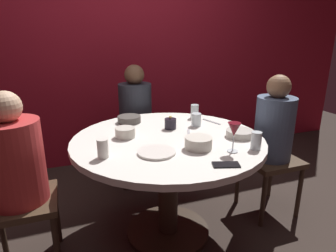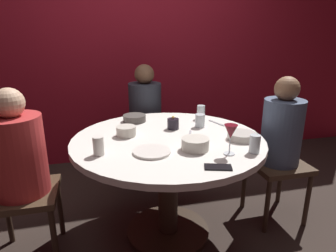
{
  "view_description": "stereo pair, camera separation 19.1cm",
  "coord_description": "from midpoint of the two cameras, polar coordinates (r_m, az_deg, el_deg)",
  "views": [
    {
      "loc": [
        -0.63,
        -1.71,
        1.41
      ],
      "look_at": [
        0.0,
        0.0,
        0.83
      ],
      "focal_mm": 31.16,
      "sensor_mm": 36.0,
      "label": 1
    },
    {
      "loc": [
        -0.44,
        -1.77,
        1.41
      ],
      "look_at": [
        0.0,
        0.0,
        0.83
      ],
      "focal_mm": 31.16,
      "sensor_mm": 36.0,
      "label": 2
    }
  ],
  "objects": [
    {
      "name": "cup_center_front",
      "position": [
        2.37,
        2.94,
        2.85
      ],
      "size": [
        0.06,
        0.06,
        0.11
      ],
      "primitive_type": "cylinder",
      "color": "silver",
      "rests_on": "dining_table"
    },
    {
      "name": "cell_phone",
      "position": [
        1.55,
        7.83,
        -7.58
      ],
      "size": [
        0.15,
        0.11,
        0.01
      ],
      "primitive_type": "cube",
      "rotation": [
        0.0,
        0.0,
        1.26
      ],
      "color": "black",
      "rests_on": "dining_table"
    },
    {
      "name": "cup_by_left_diner",
      "position": [
        1.67,
        -15.89,
        -4.32
      ],
      "size": [
        0.06,
        0.06,
        0.11
      ],
      "primitive_type": "cylinder",
      "color": "silver",
      "rests_on": "dining_table"
    },
    {
      "name": "candle_holder",
      "position": [
        2.1,
        -2.13,
        0.42
      ],
      "size": [
        0.08,
        0.08,
        0.1
      ],
      "color": "black",
      "rests_on": "dining_table"
    },
    {
      "name": "cup_near_candle",
      "position": [
        1.77,
        13.97,
        -2.86
      ],
      "size": [
        0.06,
        0.06,
        0.11
      ],
      "primitive_type": "cylinder",
      "color": "silver",
      "rests_on": "dining_table"
    },
    {
      "name": "bowl_small_white",
      "position": [
        1.74,
        2.87,
        -3.38
      ],
      "size": [
        0.16,
        0.16,
        0.07
      ],
      "primitive_type": "cylinder",
      "color": "beige",
      "rests_on": "dining_table"
    },
    {
      "name": "wine_glass",
      "position": [
        1.68,
        9.66,
        -0.98
      ],
      "size": [
        0.08,
        0.08,
        0.18
      ],
      "color": "silver",
      "rests_on": "dining_table"
    },
    {
      "name": "dinner_plate",
      "position": [
        1.69,
        -5.5,
        -5.18
      ],
      "size": [
        0.22,
        0.22,
        0.01
      ],
      "primitive_type": "cylinder",
      "color": "silver",
      "rests_on": "dining_table"
    },
    {
      "name": "bowl_sauce_side",
      "position": [
        2.28,
        -9.98,
        1.27
      ],
      "size": [
        0.18,
        0.18,
        0.05
      ],
      "primitive_type": "cylinder",
      "color": "#4C4742",
      "rests_on": "dining_table"
    },
    {
      "name": "seated_diner_right",
      "position": [
        2.34,
        17.82,
        -0.92
      ],
      "size": [
        0.4,
        0.4,
        1.12
      ],
      "rotation": [
        0.0,
        0.0,
        3.14
      ],
      "color": "#3F2D1E",
      "rests_on": "ground"
    },
    {
      "name": "seated_diner_back",
      "position": [
        2.77,
        -8.34,
        2.83
      ],
      "size": [
        0.4,
        0.4,
        1.14
      ],
      "rotation": [
        0.0,
        0.0,
        4.71
      ],
      "color": "#3F2D1E",
      "rests_on": "ground"
    },
    {
      "name": "bowl_serving_large",
      "position": [
        1.98,
        11.23,
        -1.49
      ],
      "size": [
        0.18,
        0.18,
        0.05
      ],
      "primitive_type": "cylinder",
      "color": "#B2ADA3",
      "rests_on": "dining_table"
    },
    {
      "name": "back_wall",
      "position": [
        3.29,
        -11.14,
        15.52
      ],
      "size": [
        6.0,
        0.1,
        2.6
      ],
      "primitive_type": "cube",
      "color": "maroon",
      "rests_on": "ground"
    },
    {
      "name": "fork_near_plate",
      "position": [
        2.0,
        1.36,
        -1.55
      ],
      "size": [
        0.08,
        0.17,
        0.01
      ],
      "primitive_type": "cube",
      "rotation": [
        0.0,
        0.0,
        -0.39
      ],
      "color": "#B7B7BC",
      "rests_on": "dining_table"
    },
    {
      "name": "cup_by_right_diner",
      "position": [
        2.16,
        3.04,
        1.21
      ],
      "size": [
        0.07,
        0.07,
        0.1
      ],
      "primitive_type": "cylinder",
      "color": "silver",
      "rests_on": "dining_table"
    },
    {
      "name": "ground_plane",
      "position": [
        2.3,
        -2.53,
        -20.06
      ],
      "size": [
        8.0,
        8.0,
        0.0
      ],
      "primitive_type": "plane",
      "color": "#2D231E"
    },
    {
      "name": "bowl_salad_center",
      "position": [
        1.96,
        -11.15,
        -1.3
      ],
      "size": [
        0.13,
        0.13,
        0.07
      ],
      "primitive_type": "cylinder",
      "color": "beige",
      "rests_on": "dining_table"
    },
    {
      "name": "dining_table",
      "position": [
        2.0,
        -2.76,
        -6.74
      ],
      "size": [
        1.27,
        1.27,
        0.75
      ],
      "color": "silver",
      "rests_on": "ground"
    },
    {
      "name": "seated_diner_left",
      "position": [
        1.92,
        -30.36,
        -6.66
      ],
      "size": [
        0.4,
        0.4,
        1.12
      ],
      "rotation": [
        0.0,
        0.0,
        6.28
      ],
      "color": "#3F2D1E",
      "rests_on": "ground"
    },
    {
      "name": "knife_near_plate",
      "position": [
        2.28,
        6.16,
        0.83
      ],
      "size": [
        0.07,
        0.18,
        0.01
      ],
      "primitive_type": "cube",
      "rotation": [
        0.0,
        0.0,
        0.31
      ],
      "color": "#B7B7BC",
      "rests_on": "dining_table"
    }
  ]
}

